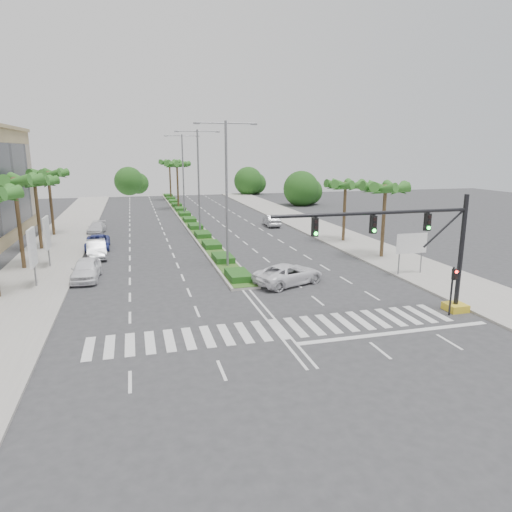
{
  "coord_description": "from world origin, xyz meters",
  "views": [
    {
      "loc": [
        -7.43,
        -22.63,
        9.68
      ],
      "look_at": [
        0.11,
        5.24,
        3.0
      ],
      "focal_mm": 32.0,
      "sensor_mm": 36.0,
      "label": 1
    }
  ],
  "objects_px": {
    "car_parked_a": "(86,269)",
    "car_crossing": "(289,274)",
    "car_parked_c": "(97,242)",
    "car_parked_d": "(97,228)",
    "car_right": "(272,220)",
    "car_parked_b": "(96,249)"
  },
  "relations": [
    {
      "from": "car_parked_c",
      "to": "car_right",
      "type": "xyz_separation_m",
      "value": [
        21.16,
        9.17,
        0.06
      ]
    },
    {
      "from": "car_parked_b",
      "to": "car_parked_d",
      "type": "relative_size",
      "value": 1.09
    },
    {
      "from": "car_crossing",
      "to": "car_parked_a",
      "type": "bearing_deg",
      "value": 48.42
    },
    {
      "from": "car_parked_a",
      "to": "car_parked_c",
      "type": "xyz_separation_m",
      "value": [
        0.08,
        11.62,
        -0.13
      ]
    },
    {
      "from": "car_parked_c",
      "to": "car_parked_d",
      "type": "xyz_separation_m",
      "value": [
        -0.7,
        9.54,
        -0.05
      ]
    },
    {
      "from": "car_parked_a",
      "to": "car_parked_c",
      "type": "height_order",
      "value": "car_parked_a"
    },
    {
      "from": "car_parked_c",
      "to": "car_crossing",
      "type": "height_order",
      "value": "car_crossing"
    },
    {
      "from": "car_crossing",
      "to": "car_parked_c",
      "type": "bearing_deg",
      "value": 18.74
    },
    {
      "from": "car_parked_a",
      "to": "car_right",
      "type": "height_order",
      "value": "car_parked_a"
    },
    {
      "from": "car_parked_a",
      "to": "car_crossing",
      "type": "height_order",
      "value": "car_parked_a"
    },
    {
      "from": "car_parked_b",
      "to": "car_parked_c",
      "type": "xyz_separation_m",
      "value": [
        -0.15,
        3.95,
        -0.1
      ]
    },
    {
      "from": "car_right",
      "to": "car_parked_d",
      "type": "bearing_deg",
      "value": 3.31
    },
    {
      "from": "car_parked_a",
      "to": "car_crossing",
      "type": "bearing_deg",
      "value": -16.68
    },
    {
      "from": "car_crossing",
      "to": "car_parked_d",
      "type": "bearing_deg",
      "value": 7.9
    },
    {
      "from": "car_parked_a",
      "to": "car_crossing",
      "type": "relative_size",
      "value": 0.88
    },
    {
      "from": "car_parked_c",
      "to": "car_right",
      "type": "relative_size",
      "value": 1.09
    },
    {
      "from": "car_parked_c",
      "to": "car_right",
      "type": "distance_m",
      "value": 23.06
    },
    {
      "from": "car_parked_a",
      "to": "car_parked_c",
      "type": "relative_size",
      "value": 0.97
    },
    {
      "from": "car_parked_b",
      "to": "car_crossing",
      "type": "bearing_deg",
      "value": -47.3
    },
    {
      "from": "car_crossing",
      "to": "car_right",
      "type": "distance_m",
      "value": 26.78
    },
    {
      "from": "car_parked_d",
      "to": "car_right",
      "type": "height_order",
      "value": "car_right"
    },
    {
      "from": "car_parked_b",
      "to": "car_crossing",
      "type": "height_order",
      "value": "car_parked_b"
    }
  ]
}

